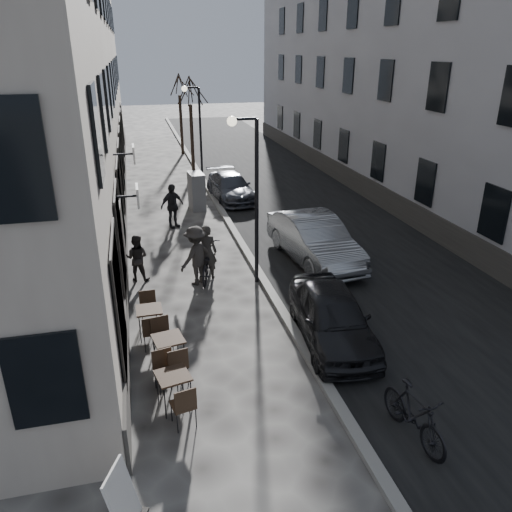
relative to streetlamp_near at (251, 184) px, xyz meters
name	(u,v)px	position (x,y,z in m)	size (l,w,h in m)	color
ground	(325,403)	(0.17, -6.00, -3.16)	(120.00, 120.00, 0.00)	#32302E
road	(283,192)	(4.02, 10.00, -3.16)	(7.30, 60.00, 0.00)	black
kerb	(212,195)	(0.37, 10.00, -3.10)	(0.25, 60.00, 0.12)	gray
building_left	(57,17)	(-5.83, 10.50, 4.84)	(4.00, 35.00, 16.00)	gray
building_right	(395,21)	(9.67, 10.50, 4.84)	(4.00, 35.00, 16.00)	gray
streetlamp_near	(251,184)	(0.00, 0.00, 0.00)	(0.90, 0.28, 5.09)	black
streetlamp_far	(197,126)	(0.00, 12.00, 0.00)	(0.90, 0.28, 5.09)	black
tree_near	(190,90)	(0.07, 15.00, 1.50)	(2.40, 2.40, 5.70)	black
tree_far	(179,83)	(0.07, 21.00, 1.50)	(2.40, 2.40, 5.70)	black
bistro_set_a	(174,387)	(-2.87, -5.37, -2.68)	(0.77, 1.63, 0.93)	black
bistro_set_b	(169,350)	(-2.86, -4.00, -2.67)	(0.77, 1.66, 0.95)	black
bistro_set_c	(150,319)	(-3.21, -2.47, -2.69)	(0.65, 1.56, 0.92)	black
sign_board	(125,505)	(-3.84, -8.00, -2.70)	(0.61, 0.73, 1.13)	black
utility_cabinet	(197,191)	(-0.63, 8.10, -2.33)	(0.61, 1.10, 1.66)	slate
bicycle	(207,262)	(-1.28, 0.65, -2.62)	(0.72, 2.07, 1.09)	black
cyclist_rider	(207,252)	(-1.28, 0.65, -2.27)	(0.65, 0.43, 1.78)	#2A2724
pedestrian_near	(137,258)	(-3.43, 1.03, -2.41)	(0.73, 0.57, 1.49)	black
pedestrian_mid	(196,255)	(-1.66, 0.33, -2.22)	(1.21, 0.70, 1.87)	#2E2B28
pedestrian_far	(172,206)	(-1.91, 5.82, -2.25)	(1.06, 0.44, 1.81)	black
car_near	(332,316)	(1.17, -3.76, -2.48)	(1.61, 4.01, 1.37)	black
car_mid	(314,239)	(2.47, 1.15, -2.37)	(1.67, 4.79, 1.58)	gray
car_far	(231,187)	(1.17, 9.25, -2.55)	(1.71, 4.22, 1.22)	#3E414A
moped	(414,414)	(1.37, -7.32, -2.61)	(0.52, 1.84, 1.10)	black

